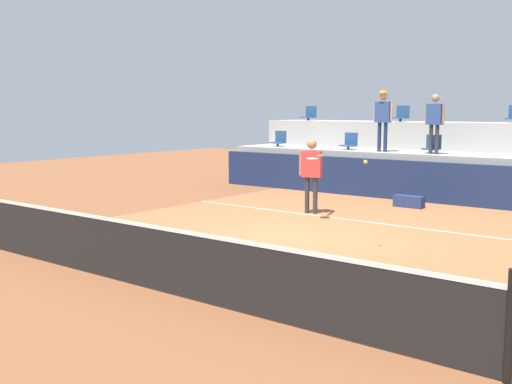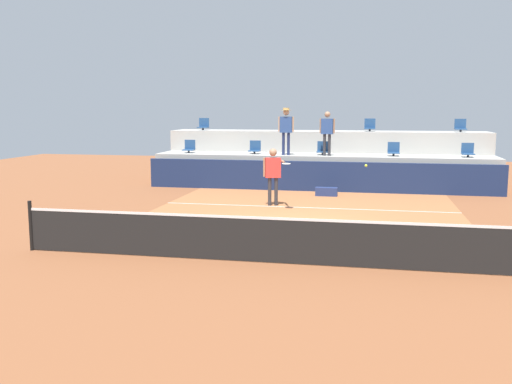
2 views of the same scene
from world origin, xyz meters
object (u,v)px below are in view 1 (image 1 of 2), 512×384
object	(u,v)px
spectator_in_white	(435,118)
stadium_chair_lower_far_left	(279,140)
stadium_chair_upper_left	(402,115)
stadium_chair_upper_far_left	(310,114)
tennis_player	(311,168)
spectator_with_hat	(383,114)
equipment_bag	(409,202)
stadium_chair_lower_left	(350,142)
stadium_chair_lower_center	(432,145)
tennis_ball	(366,162)

from	to	relation	value
spectator_in_white	stadium_chair_lower_far_left	bearing A→B (deg)	176.06
stadium_chair_upper_left	stadium_chair_upper_far_left	bearing A→B (deg)	180.00
tennis_player	spectator_with_hat	size ratio (longest dim) A/B	0.99
spectator_with_hat	spectator_in_white	xyz separation A→B (m)	(1.57, 0.00, -0.12)
equipment_bag	stadium_chair_lower_far_left	bearing A→B (deg)	157.94
tennis_player	stadium_chair_upper_far_left	bearing A→B (deg)	123.01
stadium_chair_lower_left	stadium_chair_upper_left	world-z (taller)	stadium_chair_upper_left
tennis_player	equipment_bag	world-z (taller)	tennis_player
tennis_player	spectator_in_white	xyz separation A→B (m)	(1.32, 4.26, 1.14)
stadium_chair_lower_center	stadium_chair_upper_left	size ratio (longest dim) A/B	1.00
tennis_ball	equipment_bag	distance (m)	5.44
tennis_ball	stadium_chair_lower_left	bearing A→B (deg)	120.64
stadium_chair_upper_left	equipment_bag	distance (m)	5.11
spectator_in_white	equipment_bag	world-z (taller)	spectator_in_white
equipment_bag	spectator_in_white	bearing A→B (deg)	94.68
stadium_chair_lower_far_left	equipment_bag	bearing A→B (deg)	-22.06
stadium_chair_lower_far_left	stadium_chair_lower_left	xyz separation A→B (m)	(2.71, 0.00, 0.00)
stadium_chair_lower_center	equipment_bag	xyz separation A→B (m)	(0.34, -2.32, -1.31)
tennis_player	equipment_bag	distance (m)	2.92
stadium_chair_upper_left	equipment_bag	bearing A→B (deg)	-62.83
spectator_with_hat	tennis_player	bearing A→B (deg)	-86.71
stadium_chair_lower_left	tennis_ball	distance (m)	8.60
stadium_chair_upper_far_left	spectator_in_white	xyz separation A→B (m)	(5.51, -2.18, -0.07)
stadium_chair_lower_far_left	stadium_chair_lower_left	world-z (taller)	same
spectator_in_white	tennis_player	bearing A→B (deg)	-107.22
stadium_chair_lower_far_left	stadium_chair_upper_far_left	xyz separation A→B (m)	(0.06, 1.80, 0.85)
stadium_chair_lower_left	spectator_in_white	bearing A→B (deg)	-7.64
stadium_chair_lower_left	tennis_player	xyz separation A→B (m)	(1.54, -4.65, -0.36)
tennis_player	tennis_ball	size ratio (longest dim) A/B	26.33
stadium_chair_upper_left	equipment_bag	size ratio (longest dim) A/B	0.68
spectator_with_hat	equipment_bag	world-z (taller)	spectator_with_hat
spectator_with_hat	tennis_ball	bearing A→B (deg)	-66.26
spectator_with_hat	equipment_bag	size ratio (longest dim) A/B	2.37
stadium_chair_lower_left	equipment_bag	distance (m)	4.03
stadium_chair_lower_far_left	tennis_ball	size ratio (longest dim) A/B	7.65
spectator_with_hat	spectator_in_white	bearing A→B (deg)	0.00
stadium_chair_lower_center	stadium_chair_upper_left	world-z (taller)	stadium_chair_upper_left
stadium_chair_lower_left	spectator_in_white	size ratio (longest dim) A/B	0.31
tennis_player	tennis_ball	world-z (taller)	tennis_player
spectator_in_white	stadium_chair_lower_left	bearing A→B (deg)	172.36
tennis_ball	spectator_in_white	bearing A→B (deg)	102.22
spectator_in_white	equipment_bag	size ratio (longest dim) A/B	2.18
stadium_chair_upper_left	equipment_bag	world-z (taller)	stadium_chair_upper_left
spectator_in_white	spectator_with_hat	bearing A→B (deg)	-180.00
stadium_chair_upper_far_left	tennis_ball	xyz separation A→B (m)	(7.03, -9.20, -0.73)
stadium_chair_lower_far_left	tennis_player	bearing A→B (deg)	-47.54
tennis_ball	equipment_bag	size ratio (longest dim) A/B	0.09
stadium_chair_lower_center	tennis_ball	distance (m)	7.59
tennis_player	spectator_in_white	distance (m)	4.61
stadium_chair_lower_center	equipment_bag	size ratio (longest dim) A/B	0.68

